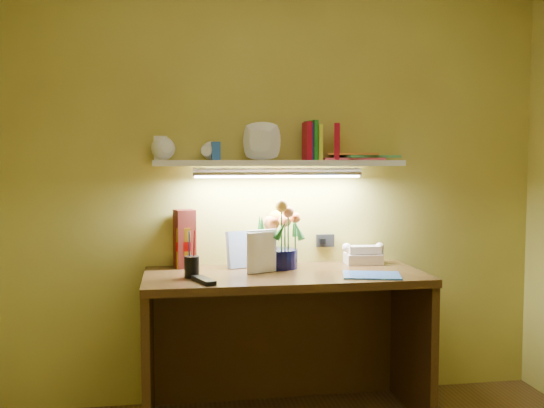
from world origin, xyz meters
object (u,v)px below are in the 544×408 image
Objects in this scene: flower_bouquet at (279,235)px; desk_clock at (375,255)px; telephone at (363,253)px; whisky_bottle at (183,242)px; desk at (285,346)px.

flower_bouquet reaches higher than desk_clock.
flower_bouquet is at bearing -170.19° from telephone.
desk_clock is 0.31× the size of whisky_bottle.
desk is 0.75m from whisky_bottle.
whisky_bottle reaches higher than desk_clock.
telephone is at bearing 6.03° from flower_bouquet.
whisky_bottle reaches higher than desk.
desk_clock is (0.08, 0.02, -0.02)m from telephone.
whisky_bottle reaches higher than telephone.
whisky_bottle is at bearing 156.03° from desk.
flower_bouquet is at bearing 92.56° from desk.
whisky_bottle is (-0.97, 0.03, 0.08)m from telephone.
whisky_bottle is (-0.49, 0.08, -0.04)m from flower_bouquet.
desk is at bearing -153.73° from telephone.
flower_bouquet reaches higher than telephone.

